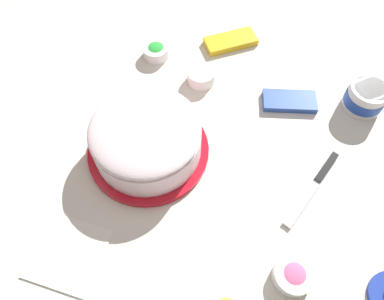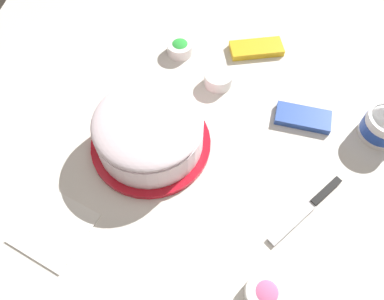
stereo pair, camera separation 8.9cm
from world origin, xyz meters
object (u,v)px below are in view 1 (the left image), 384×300
sprinkle_bowl_pink (293,275)px  candy_box_lower (290,101)px  spreading_knife (317,182)px  candy_box_upper (231,41)px  frosting_tub (366,97)px  sprinkle_bowl_rainbow (201,76)px  sprinkle_bowl_green (156,51)px  paper_napkin (68,253)px  frosted_cake (147,140)px

sprinkle_bowl_pink → candy_box_lower: 0.46m
spreading_knife → candy_box_lower: candy_box_lower is taller
candy_box_upper → frosting_tub: bearing=126.5°
spreading_knife → candy_box_upper: bearing=-70.2°
spreading_knife → sprinkle_bowl_rainbow: 0.42m
frosting_tub → spreading_knife: frosting_tub is taller
sprinkle_bowl_rainbow → candy_box_lower: 0.25m
frosting_tub → sprinkle_bowl_pink: (0.26, 0.44, -0.02)m
sprinkle_bowl_rainbow → candy_box_upper: size_ratio=0.51×
sprinkle_bowl_green → candy_box_lower: 0.41m
sprinkle_bowl_green → paper_napkin: 0.61m
frosting_tub → spreading_knife: size_ratio=0.54×
frosting_tub → sprinkle_bowl_rainbow: frosting_tub is taller
sprinkle_bowl_green → candy_box_lower: sprinkle_bowl_green is taller
frosted_cake → sprinkle_bowl_pink: frosted_cake is taller
candy_box_lower → candy_box_upper: candy_box_upper is taller
sprinkle_bowl_rainbow → candy_box_upper: sprinkle_bowl_rainbow is taller
spreading_knife → sprinkle_bowl_pink: (0.09, 0.22, 0.01)m
sprinkle_bowl_pink → candy_box_upper: size_ratio=0.54×
sprinkle_bowl_rainbow → candy_box_lower: sprinkle_bowl_rainbow is taller
frosting_tub → sprinkle_bowl_green: size_ratio=1.36×
spreading_knife → paper_napkin: size_ratio=1.29×
frosted_cake → sprinkle_bowl_rainbow: 0.27m
frosting_tub → sprinkle_bowl_rainbow: size_ratio=1.34×
candy_box_upper → paper_napkin: 0.74m
frosted_cake → sprinkle_bowl_pink: (-0.31, 0.31, -0.04)m
sprinkle_bowl_pink → paper_napkin: sprinkle_bowl_pink is taller
sprinkle_bowl_green → sprinkle_bowl_pink: (-0.30, 0.64, -0.00)m
spreading_knife → candy_box_lower: bearing=-83.5°
frosting_tub → candy_box_upper: size_ratio=0.68×
candy_box_upper → frosted_cake: bearing=40.6°
candy_box_lower → candy_box_upper: size_ratio=0.92×
frosted_cake → sprinkle_bowl_green: size_ratio=3.90×
spreading_knife → sprinkle_bowl_green: (0.39, -0.43, 0.01)m
candy_box_lower → spreading_knife: bearing=100.6°
candy_box_lower → paper_napkin: bearing=40.5°
candy_box_upper → paper_napkin: bearing=40.1°
sprinkle_bowl_green → sprinkle_bowl_rainbow: size_ratio=0.99×
frosting_tub → frosted_cake: bearing=13.2°
frosted_cake → frosting_tub: bearing=-166.8°
spreading_knife → sprinkle_bowl_pink: size_ratio=2.32×
frosting_tub → candy_box_lower: (0.19, -0.01, -0.03)m
sprinkle_bowl_rainbow → sprinkle_bowl_pink: sprinkle_bowl_rainbow is taller
frosting_tub → sprinkle_bowl_rainbow: bearing=-12.8°
paper_napkin → frosting_tub: bearing=-152.3°
sprinkle_bowl_rainbow → sprinkle_bowl_pink: bearing=107.5°
frosting_tub → paper_napkin: frosting_tub is taller
sprinkle_bowl_rainbow → paper_napkin: bearing=57.9°
paper_napkin → frosted_cake: bearing=-123.1°
sprinkle_bowl_green → sprinkle_bowl_rainbow: bearing=141.8°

